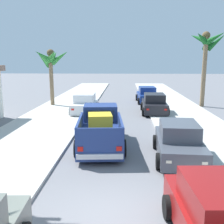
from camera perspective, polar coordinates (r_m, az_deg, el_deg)
ground_plane at (r=7.87m, az=-0.82°, el=-20.93°), size 160.00×160.00×0.00m
sidewalk_left at (r=19.80m, az=-12.45°, el=-1.48°), size 4.80×60.00×0.12m
sidewalk_right at (r=19.61m, az=15.15°, el=-1.72°), size 4.80×60.00×0.12m
curb_left at (r=19.57m, az=-9.62°, el=-1.55°), size 0.16×60.00×0.10m
curb_right at (r=19.42m, az=12.27°, el=-1.74°), size 0.16×60.00×0.10m
pickup_truck at (r=13.43m, az=-2.40°, el=-3.63°), size 2.49×5.34×1.80m
car_left_near at (r=21.97m, az=-5.56°, el=1.63°), size 2.07×4.28×1.54m
car_right_near at (r=22.12m, az=8.66°, el=1.62°), size 2.08×4.29×1.54m
car_left_mid at (r=12.13m, az=13.54°, el=-6.01°), size 2.21×4.34×1.54m
car_left_far at (r=27.66m, az=7.21°, el=3.44°), size 2.14×4.31×1.54m
car_right_far at (r=6.83m, az=21.81°, el=-20.12°), size 2.18×4.32×1.54m
palm_tree_left_fore at (r=26.03m, az=18.95°, el=12.59°), size 3.19×3.85×6.58m
palm_tree_left_mid at (r=25.55m, az=-12.53°, el=10.27°), size 3.56×3.01×5.11m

